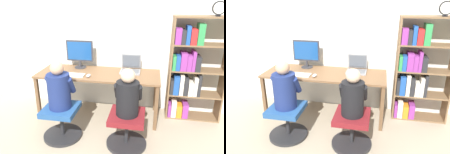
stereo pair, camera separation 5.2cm
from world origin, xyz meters
The scene contains 13 objects.
ground_plane centered at (0.00, 0.00, 0.00)m, with size 14.00×14.00×0.00m, color tan.
wall_back centered at (0.00, 0.75, 1.30)m, with size 10.00×0.05×2.60m.
desk centered at (0.00, 0.34, 0.65)m, with size 1.88×0.68×0.72m.
desktop_monitor centered at (-0.36, 0.55, 0.96)m, with size 0.44×0.19×0.45m.
laptop centered at (0.48, 0.50, 0.78)m, with size 0.31×0.31×0.26m.
keyboard centered at (-0.39, 0.16, 0.73)m, with size 0.43×0.15×0.03m.
computer_mouse_by_keyboard centered at (-0.10, 0.15, 0.74)m, with size 0.06×0.11×0.04m.
office_chair_left centered at (-0.36, -0.34, 0.25)m, with size 0.53×0.53×0.45m.
office_chair_right centered at (0.53, -0.37, 0.25)m, with size 0.53×0.53×0.45m.
person_at_monitor centered at (-0.36, -0.34, 0.73)m, with size 0.36×0.32×0.63m.
person_at_laptop centered at (0.53, -0.36, 0.71)m, with size 0.34×0.30×0.60m.
bookshelf centered at (1.37, 0.51, 0.77)m, with size 0.81×0.30×1.59m.
desk_clock centered at (1.63, 0.44, 1.69)m, with size 0.18×0.03×0.20m.
Camera 1 is at (0.77, -2.76, 1.85)m, focal length 35.00 mm.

